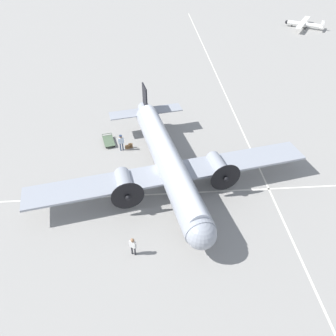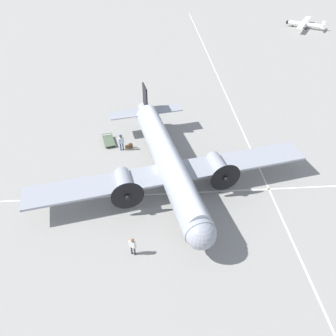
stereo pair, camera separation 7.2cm
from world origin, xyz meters
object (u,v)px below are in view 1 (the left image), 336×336
at_px(baggage_cart, 109,141).
at_px(light_aircraft_distant, 303,24).
at_px(suitcase_upright_spare, 127,147).
at_px(passenger_boarding, 121,141).
at_px(crew_foreground, 133,245).
at_px(airliner_main, 169,163).
at_px(suitcase_near_door, 131,146).

bearing_deg(baggage_cart, light_aircraft_distant, 123.69).
distance_m(suitcase_upright_spare, baggage_cart, 2.38).
xyz_separation_m(passenger_boarding, baggage_cart, (-1.47, 1.42, -0.87)).
bearing_deg(passenger_boarding, crew_foreground, 81.04).
bearing_deg(baggage_cart, passenger_boarding, 32.91).
height_order(airliner_main, crew_foreground, airliner_main).
bearing_deg(crew_foreground, passenger_boarding, 121.50).
height_order(airliner_main, baggage_cart, airliner_main).
relative_size(airliner_main, light_aircraft_distant, 2.67).
xyz_separation_m(crew_foreground, suitcase_near_door, (-0.49, 13.67, -0.81)).
relative_size(crew_foreground, passenger_boarding, 0.95).
relative_size(passenger_boarding, baggage_cart, 0.76).
height_order(airliner_main, suitcase_near_door, airliner_main).
bearing_deg(airliner_main, passenger_boarding, -152.41).
xyz_separation_m(airliner_main, suitcase_near_door, (-3.66, 5.97, -2.15)).
xyz_separation_m(crew_foreground, suitcase_upright_spare, (-0.81, 13.49, -0.85)).
height_order(crew_foreground, light_aircraft_distant, light_aircraft_distant).
xyz_separation_m(suitcase_near_door, suitcase_upright_spare, (-0.32, -0.18, -0.04)).
bearing_deg(suitcase_near_door, suitcase_upright_spare, -151.33).
relative_size(crew_foreground, light_aircraft_distant, 0.19).
bearing_deg(airliner_main, suitcase_near_door, -160.13).
height_order(airliner_main, suitcase_upright_spare, airliner_main).
bearing_deg(light_aircraft_distant, passenger_boarding, 81.57).
relative_size(airliner_main, passenger_boarding, 13.63).
distance_m(baggage_cart, light_aircraft_distant, 54.58).
bearing_deg(light_aircraft_distant, suitcase_upright_spare, 81.89).
bearing_deg(passenger_boarding, suitcase_upright_spare, -175.11).
relative_size(crew_foreground, suitcase_upright_spare, 3.50).
distance_m(crew_foreground, light_aircraft_distant, 64.49).
bearing_deg(crew_foreground, suitcase_near_door, 117.58).
relative_size(suitcase_near_door, baggage_cart, 0.23).
relative_size(passenger_boarding, suitcase_near_door, 3.37).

